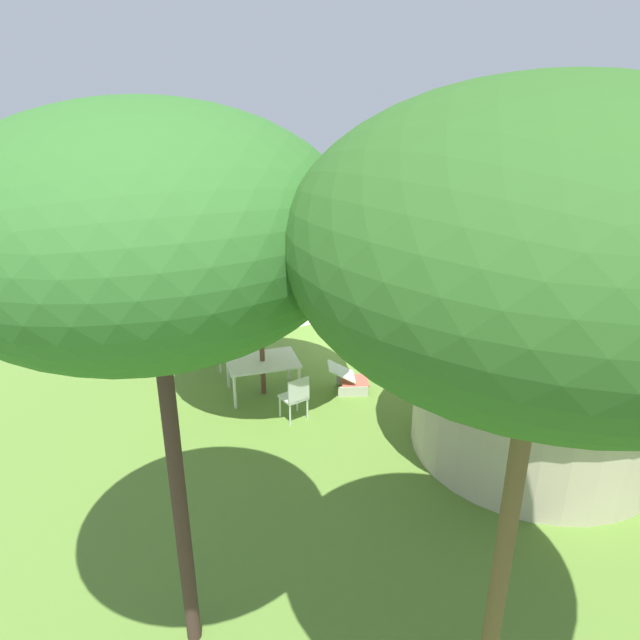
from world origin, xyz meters
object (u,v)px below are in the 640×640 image
patio_chair_east_end (229,350)px  striped_lounge_chair (349,379)px  guest_beside_umbrella (208,322)px  thatched_hut (548,326)px  zebra_nearest_camera (329,279)px  patio_dining_table (263,364)px  standing_watcher (370,266)px  zebra_by_umbrella (450,300)px  shade_umbrella (259,268)px  acacia_tree_behind_hut (148,231)px  patio_chair_near_hut (296,395)px  acacia_tree_left_background (552,244)px

patio_chair_east_end → striped_lounge_chair: 2.70m
patio_chair_east_end → guest_beside_umbrella: size_ratio=0.54×
thatched_hut → zebra_nearest_camera: thatched_hut is taller
patio_dining_table → standing_watcher: bearing=-119.6°
zebra_by_umbrella → guest_beside_umbrella: bearing=2.1°
standing_watcher → thatched_hut: bearing=144.2°
shade_umbrella → acacia_tree_behind_hut: (0.73, 5.59, 2.08)m
shade_umbrella → striped_lounge_chair: shade_umbrella is taller
guest_beside_umbrella → patio_chair_near_hut: bearing=162.1°
guest_beside_umbrella → acacia_tree_left_background: (-3.43, 8.13, 3.85)m
patio_dining_table → acacia_tree_behind_hut: size_ratio=0.27×
patio_chair_east_end → zebra_by_umbrella: size_ratio=0.42×
standing_watcher → acacia_tree_behind_hut: acacia_tree_behind_hut is taller
thatched_hut → shade_umbrella: 5.17m
standing_watcher → zebra_by_umbrella: (-1.44, 2.97, 0.05)m
acacia_tree_behind_hut → acacia_tree_left_background: 3.18m
standing_watcher → acacia_tree_left_background: bearing=128.0°
shade_umbrella → guest_beside_umbrella: shade_umbrella is taller
patio_chair_east_end → patio_chair_near_hut: bearing=86.8°
patio_chair_near_hut → patio_chair_east_end: size_ratio=1.00×
patio_dining_table → zebra_nearest_camera: zebra_nearest_camera is taller
patio_chair_east_end → acacia_tree_behind_hut: 7.83m
patio_chair_near_hut → striped_lounge_chair: size_ratio=1.08×
thatched_hut → patio_chair_near_hut: (4.05, -1.12, -1.73)m
striped_lounge_chair → standing_watcher: bearing=168.0°
patio_chair_near_hut → patio_dining_table: bearing=90.0°
guest_beside_umbrella → acacia_tree_left_background: bearing=148.9°
thatched_hut → patio_chair_near_hut: thatched_hut is taller
guest_beside_umbrella → standing_watcher: guest_beside_umbrella is taller
guest_beside_umbrella → shade_umbrella: bearing=166.1°
thatched_hut → shade_umbrella: (4.67, -2.19, 0.42)m
patio_chair_east_end → guest_beside_umbrella: guest_beside_umbrella is taller
striped_lounge_chair → zebra_by_umbrella: (-2.70, -2.35, 0.79)m
patio_chair_east_end → acacia_tree_left_background: acacia_tree_left_background is taller
patio_chair_east_end → acacia_tree_left_background: bearing=74.6°
striped_lounge_chair → zebra_by_umbrella: 3.66m
zebra_nearest_camera → acacia_tree_behind_hut: size_ratio=0.32×
acacia_tree_behind_hut → acacia_tree_left_background: acacia_tree_left_background is taller
shade_umbrella → patio_dining_table: size_ratio=2.41×
thatched_hut → acacia_tree_behind_hut: 6.86m
striped_lounge_chair → thatched_hut: bearing=54.8°
standing_watcher → zebra_by_umbrella: standing_watcher is taller
shade_umbrella → guest_beside_umbrella: (1.19, -1.42, -1.65)m
thatched_hut → acacia_tree_behind_hut: (5.40, 3.41, 2.50)m
patio_chair_near_hut → zebra_nearest_camera: 5.29m
shade_umbrella → patio_chair_near_hut: bearing=120.1°
standing_watcher → patio_dining_table: bearing=102.1°
patio_dining_table → zebra_by_umbrella: size_ratio=0.73×
zebra_by_umbrella → shade_umbrella: bearing=20.5°
zebra_by_umbrella → patio_dining_table: bearing=20.5°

